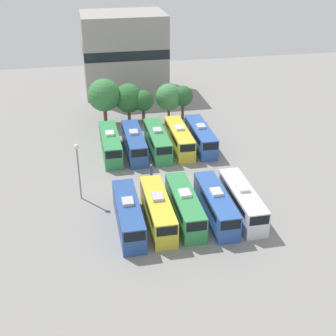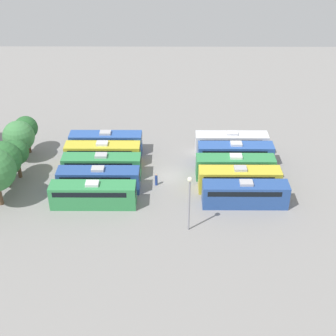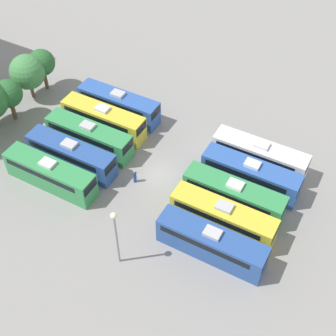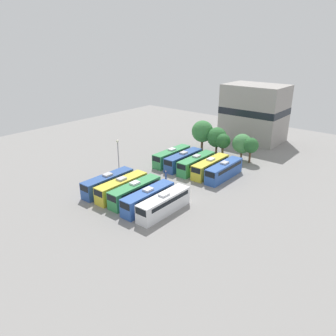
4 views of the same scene
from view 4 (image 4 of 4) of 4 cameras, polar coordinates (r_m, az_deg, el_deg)
ground_plane at (r=63.25m, az=0.16°, el=-2.82°), size 116.89×116.89×0.00m
bus_0 at (r=60.71m, az=-10.36°, el=-2.51°), size 2.49×10.63×3.45m
bus_1 at (r=58.58m, az=-8.01°, el=-3.27°), size 2.49×10.63×3.45m
bus_2 at (r=56.63m, az=-5.73°, el=-4.06°), size 2.49×10.63×3.45m
bus_3 at (r=54.14m, az=-3.43°, el=-5.25°), size 2.49×10.63×3.45m
bus_4 at (r=52.38m, az=-0.69°, el=-6.18°), size 2.49×10.63×3.45m
bus_5 at (r=73.39m, az=0.69°, el=2.11°), size 2.49×10.63×3.45m
bus_6 at (r=71.25m, az=2.70°, el=1.48°), size 2.49×10.63×3.45m
bus_7 at (r=69.40m, az=4.97°, el=0.87°), size 2.49×10.63×3.45m
bus_8 at (r=67.92m, az=7.41°, el=0.30°), size 2.49×10.63×3.45m
bus_9 at (r=66.34m, az=9.74°, el=-0.36°), size 2.49×10.63×3.45m
worker_person at (r=65.40m, az=-0.38°, el=-1.22°), size 0.36×0.36×1.70m
light_pole at (r=67.37m, az=-8.70°, el=3.02°), size 0.60×0.60×7.27m
tree_0 at (r=81.34m, az=6.02°, el=6.36°), size 5.31×5.31×7.67m
tree_1 at (r=79.78m, az=8.52°, el=5.29°), size 4.82×4.82×6.54m
tree_2 at (r=77.95m, az=9.58°, el=4.62°), size 3.45×3.45×5.60m
tree_3 at (r=76.64m, az=12.79°, el=4.15°), size 4.47×4.47×6.16m
tree_4 at (r=75.28m, az=14.22°, el=3.82°), size 3.45×3.45×5.80m
depot_building at (r=92.54m, az=14.77°, el=9.29°), size 15.72×11.27×15.08m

